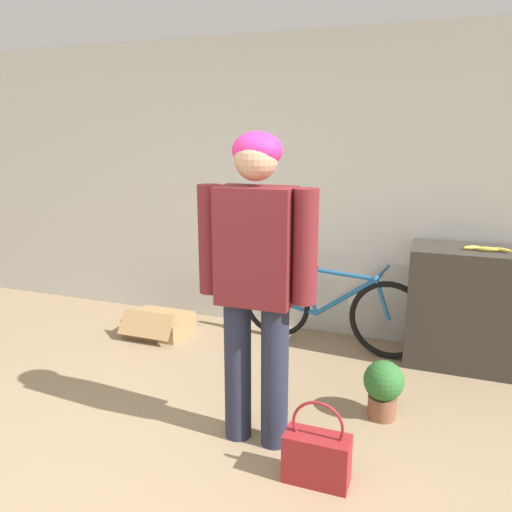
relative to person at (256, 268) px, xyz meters
The scene contains 8 objects.
wall_back 1.84m from the person, 99.07° to the left, with size 8.00×0.07×2.60m.
side_shelf 1.99m from the person, 52.46° to the left, with size 0.82×0.49×0.93m.
person is the anchor object (origin of this frame).
bicycle 1.63m from the person, 85.37° to the left, with size 1.64×0.46×0.72m.
banana 1.94m from the person, 49.09° to the left, with size 0.34×0.09×0.04m.
handbag 1.03m from the person, 29.71° to the right, with size 0.34×0.16×0.46m.
cardboard_box 2.10m from the person, 138.77° to the left, with size 0.53×0.50×0.25m.
potted_plant 1.19m from the person, 36.45° to the left, with size 0.26×0.26×0.38m.
Camera 1 is at (1.20, -1.31, 1.78)m, focal length 35.00 mm.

